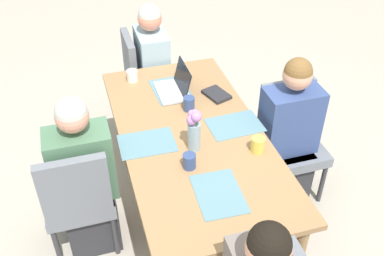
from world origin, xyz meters
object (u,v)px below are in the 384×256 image
(coffee_mug_near_left, at_px, (258,145))
(coffee_mug_centre_left, at_px, (189,161))
(chair_far_left_far, at_px, (289,135))
(dining_table, at_px, (192,144))
(book_red_cover, at_px, (216,94))
(person_near_right_near, at_px, (85,184))
(person_far_left_far, at_px, (287,139))
(coffee_mug_near_right, at_px, (189,104))
(chair_near_right_near, at_px, (78,197))
(flower_vase, at_px, (194,128))
(chair_head_left_left_near, at_px, (144,76))
(laptop_head_left_left_near, at_px, (175,87))
(person_head_left_left_near, at_px, (153,76))
(coffee_mug_centre_right, at_px, (132,76))

(coffee_mug_near_left, distance_m, coffee_mug_centre_left, 0.45)
(chair_far_left_far, height_order, coffee_mug_near_left, chair_far_left_far)
(coffee_mug_near_left, bearing_deg, dining_table, -129.03)
(book_red_cover, bearing_deg, person_near_right_near, -86.97)
(person_far_left_far, relative_size, coffee_mug_near_left, 11.96)
(coffee_mug_near_right, bearing_deg, chair_far_left_far, 76.10)
(chair_near_right_near, xyz_separation_m, coffee_mug_near_right, (-0.37, 0.85, 0.31))
(flower_vase, xyz_separation_m, coffee_mug_near_right, (-0.42, 0.09, -0.11))
(coffee_mug_centre_left, distance_m, book_red_cover, 0.80)
(chair_near_right_near, distance_m, person_near_right_near, 0.10)
(dining_table, height_order, coffee_mug_near_left, coffee_mug_near_left)
(coffee_mug_centre_left, bearing_deg, coffee_mug_near_left, 92.94)
(chair_head_left_left_near, height_order, chair_near_right_near, same)
(chair_near_right_near, relative_size, laptop_head_left_left_near, 2.81)
(person_near_right_near, bearing_deg, coffee_mug_near_left, 76.57)
(laptop_head_left_left_near, bearing_deg, coffee_mug_centre_left, -8.95)
(flower_vase, bearing_deg, person_head_left_left_near, 179.09)
(person_near_right_near, distance_m, book_red_cover, 1.14)
(person_near_right_near, bearing_deg, coffee_mug_centre_right, 148.95)
(chair_head_left_left_near, distance_m, book_red_cover, 0.98)
(chair_head_left_left_near, height_order, coffee_mug_near_right, chair_head_left_left_near)
(laptop_head_left_left_near, bearing_deg, flower_vase, -4.54)
(person_head_left_left_near, xyz_separation_m, coffee_mug_centre_right, (0.41, -0.24, 0.28))
(laptop_head_left_left_near, xyz_separation_m, coffee_mug_centre_left, (0.83, -0.13, 0.00))
(person_near_right_near, xyz_separation_m, coffee_mug_centre_left, (0.28, 0.63, 0.28))
(person_head_left_left_near, distance_m, coffee_mug_near_right, 0.95)
(coffee_mug_near_left, height_order, coffee_mug_centre_right, coffee_mug_near_left)
(chair_head_left_left_near, relative_size, flower_vase, 2.99)
(chair_far_left_far, relative_size, flower_vase, 2.99)
(chair_far_left_far, height_order, coffee_mug_near_right, chair_far_left_far)
(laptop_head_left_left_near, bearing_deg, dining_table, -2.48)
(chair_near_right_near, bearing_deg, coffee_mug_near_right, 113.56)
(person_head_left_left_near, distance_m, coffee_mug_near_left, 1.53)
(chair_near_right_near, bearing_deg, laptop_head_left_left_near, 127.20)
(dining_table, bearing_deg, person_near_right_near, -88.22)
(person_far_left_far, bearing_deg, laptop_head_left_left_near, -125.34)
(coffee_mug_near_left, distance_m, coffee_mug_near_right, 0.62)
(person_far_left_far, relative_size, chair_near_right_near, 1.33)
(person_far_left_far, bearing_deg, person_near_right_near, -88.41)
(person_head_left_left_near, height_order, person_near_right_near, same)
(dining_table, height_order, person_head_left_left_near, person_head_left_left_near)
(coffee_mug_centre_right, relative_size, book_red_cover, 0.45)
(chair_far_left_far, bearing_deg, laptop_head_left_left_near, -119.11)
(chair_far_left_far, distance_m, person_far_left_far, 0.10)
(chair_head_left_left_near, bearing_deg, person_near_right_near, -27.17)
(coffee_mug_near_right, bearing_deg, person_far_left_far, 69.18)
(chair_head_left_left_near, relative_size, coffee_mug_near_right, 8.87)
(person_far_left_far, bearing_deg, coffee_mug_near_left, -52.39)
(flower_vase, xyz_separation_m, coffee_mug_near_left, (0.13, 0.38, -0.11))
(coffee_mug_near_left, xyz_separation_m, coffee_mug_near_right, (-0.55, -0.29, 0.00))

